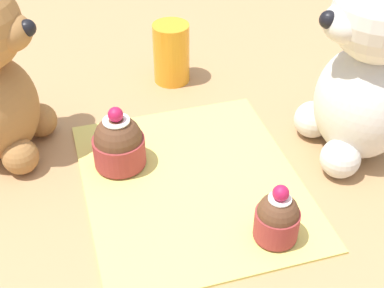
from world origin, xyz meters
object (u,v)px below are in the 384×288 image
(teddy_bear_cream, at_px, (367,69))
(cupcake_near_tan_bear, at_px, (119,143))
(cupcake_near_cream_bear, at_px, (277,217))
(juice_glass, at_px, (171,53))

(teddy_bear_cream, relative_size, cupcake_near_tan_bear, 3.11)
(teddy_bear_cream, xyz_separation_m, cupcake_near_cream_bear, (0.11, -0.14, -0.08))
(cupcake_near_tan_bear, distance_m, juice_glass, 0.20)
(cupcake_near_tan_bear, height_order, juice_glass, juice_glass)
(cupcake_near_cream_bear, xyz_separation_m, cupcake_near_tan_bear, (-0.15, -0.13, 0.00))
(teddy_bear_cream, relative_size, cupcake_near_cream_bear, 3.64)
(teddy_bear_cream, distance_m, cupcake_near_tan_bear, 0.28)
(cupcake_near_cream_bear, height_order, juice_glass, juice_glass)
(cupcake_near_cream_bear, xyz_separation_m, juice_glass, (-0.32, -0.02, 0.01))
(teddy_bear_cream, height_order, cupcake_near_tan_bear, teddy_bear_cream)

